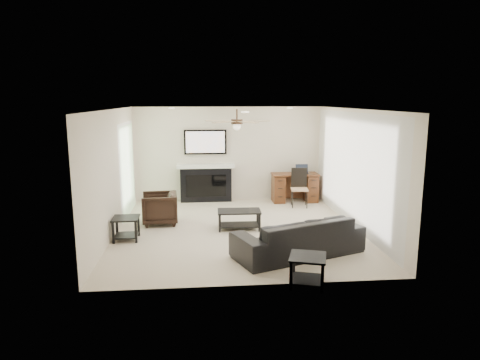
{
  "coord_description": "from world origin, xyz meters",
  "views": [
    {
      "loc": [
        -0.74,
        -8.61,
        2.7
      ],
      "look_at": [
        0.06,
        0.04,
        1.05
      ],
      "focal_mm": 32.0,
      "sensor_mm": 36.0,
      "label": 1
    }
  ],
  "objects_px": {
    "sofa": "(298,236)",
    "armchair": "(160,208)",
    "desk": "(295,188)",
    "coffee_table": "(239,220)",
    "fireplace_unit": "(206,166)"
  },
  "relations": [
    {
      "from": "sofa",
      "to": "armchair",
      "type": "xyz_separation_m",
      "value": [
        -2.6,
        2.15,
        0.01
      ]
    },
    {
      "from": "desk",
      "to": "coffee_table",
      "type": "bearing_deg",
      "value": -126.37
    },
    {
      "from": "sofa",
      "to": "desk",
      "type": "xyz_separation_m",
      "value": [
        0.79,
        3.9,
        0.05
      ]
    },
    {
      "from": "coffee_table",
      "to": "armchair",
      "type": "bearing_deg",
      "value": 163.75
    },
    {
      "from": "armchair",
      "to": "coffee_table",
      "type": "xyz_separation_m",
      "value": [
        1.7,
        -0.55,
        -0.14
      ]
    },
    {
      "from": "coffee_table",
      "to": "fireplace_unit",
      "type": "distance_m",
      "value": 2.74
    },
    {
      "from": "coffee_table",
      "to": "sofa",
      "type": "bearing_deg",
      "value": -58.96
    },
    {
      "from": "sofa",
      "to": "armchair",
      "type": "relative_size",
      "value": 3.03
    },
    {
      "from": "armchair",
      "to": "coffee_table",
      "type": "height_order",
      "value": "armchair"
    },
    {
      "from": "armchair",
      "to": "coffee_table",
      "type": "distance_m",
      "value": 1.79
    },
    {
      "from": "sofa",
      "to": "fireplace_unit",
      "type": "height_order",
      "value": "fireplace_unit"
    },
    {
      "from": "sofa",
      "to": "fireplace_unit",
      "type": "distance_m",
      "value": 4.47
    },
    {
      "from": "coffee_table",
      "to": "fireplace_unit",
      "type": "xyz_separation_m",
      "value": [
        -0.66,
        2.55,
        0.75
      ]
    },
    {
      "from": "armchair",
      "to": "desk",
      "type": "height_order",
      "value": "desk"
    },
    {
      "from": "fireplace_unit",
      "to": "desk",
      "type": "bearing_deg",
      "value": -6.01
    }
  ]
}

